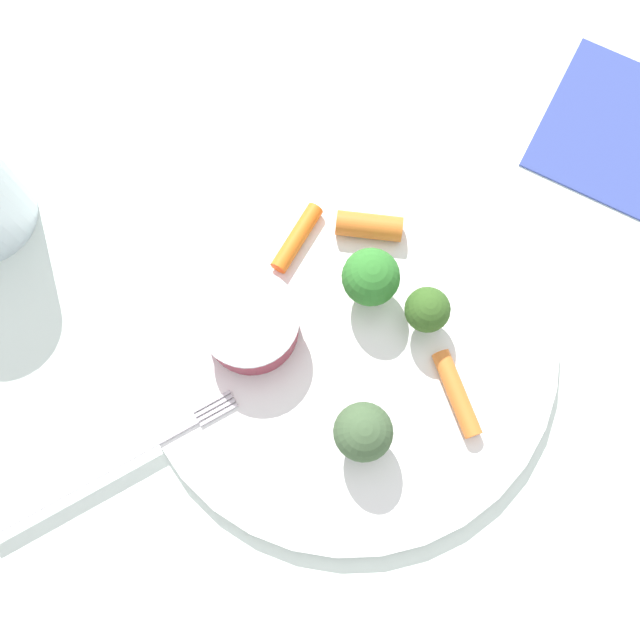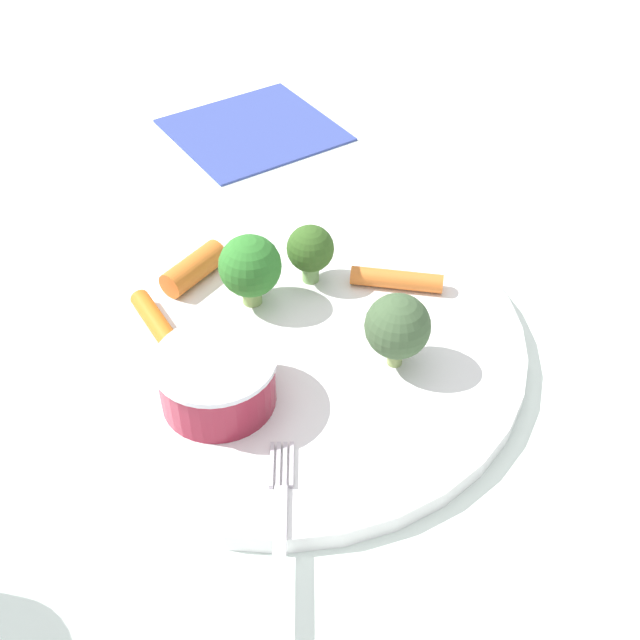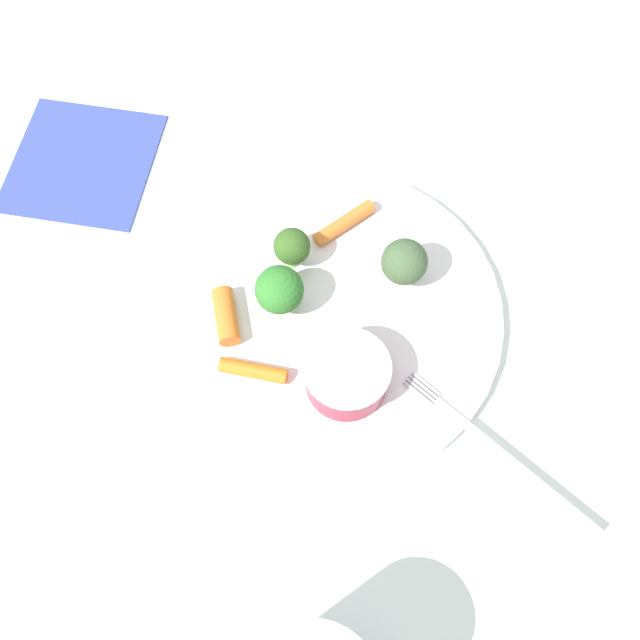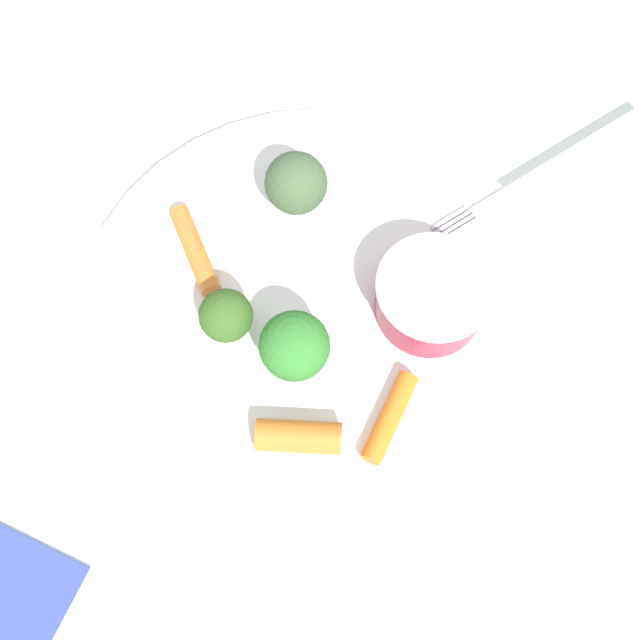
# 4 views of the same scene
# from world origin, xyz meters

# --- Properties ---
(ground_plane) EXTENTS (2.40, 2.40, 0.00)m
(ground_plane) POSITION_xyz_m (0.00, 0.00, 0.00)
(ground_plane) COLOR white
(plate) EXTENTS (0.29, 0.29, 0.01)m
(plate) POSITION_xyz_m (0.00, 0.00, 0.01)
(plate) COLOR white
(plate) RESTS_ON ground_plane
(sauce_cup) EXTENTS (0.07, 0.07, 0.03)m
(sauce_cup) POSITION_xyz_m (0.00, 0.07, 0.03)
(sauce_cup) COLOR maroon
(sauce_cup) RESTS_ON plate
(broccoli_floret_0) EXTENTS (0.04, 0.04, 0.05)m
(broccoli_floret_0) POSITION_xyz_m (0.03, -0.01, 0.04)
(broccoli_floret_0) COLOR #8EB764
(broccoli_floret_0) RESTS_ON plate
(broccoli_floret_1) EXTENTS (0.04, 0.04, 0.05)m
(broccoli_floret_1) POSITION_xyz_m (-0.07, -0.01, 0.04)
(broccoli_floret_1) COLOR #94AA61
(broccoli_floret_1) RESTS_ON plate
(broccoli_floret_2) EXTENTS (0.03, 0.03, 0.04)m
(broccoli_floret_2) POSITION_xyz_m (0.01, -0.05, 0.04)
(broccoli_floret_2) COLOR #82B367
(broccoli_floret_2) RESTS_ON plate
(carrot_stick_0) EXTENTS (0.05, 0.03, 0.01)m
(carrot_stick_0) POSITION_xyz_m (0.07, 0.04, 0.02)
(carrot_stick_0) COLOR orange
(carrot_stick_0) RESTS_ON plate
(carrot_stick_1) EXTENTS (0.02, 0.05, 0.02)m
(carrot_stick_1) POSITION_xyz_m (0.08, -0.01, 0.02)
(carrot_stick_1) COLOR orange
(carrot_stick_1) RESTS_ON plate
(carrot_stick_2) EXTENTS (0.06, 0.03, 0.01)m
(carrot_stick_2) POSITION_xyz_m (-0.04, -0.07, 0.02)
(carrot_stick_2) COLOR orange
(carrot_stick_2) RESTS_ON plate
(fork) EXTENTS (0.10, 0.15, 0.00)m
(fork) POSITION_xyz_m (-0.09, 0.15, 0.01)
(fork) COLOR #BFB8C1
(fork) RESTS_ON plate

